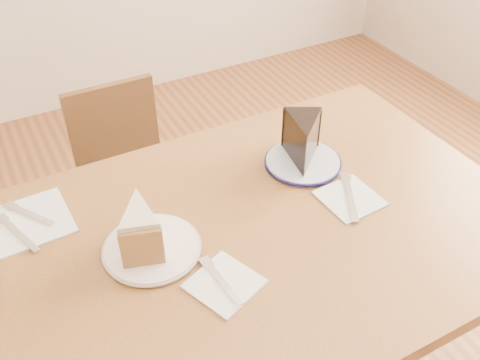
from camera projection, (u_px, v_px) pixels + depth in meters
name	position (u px, v px, depth m)	size (l,w,h in m)	color
table	(257.00, 258.00, 1.24)	(1.20, 0.80, 0.75)	#4F2F15
chair_far	(131.00, 181.00, 1.84)	(0.36, 0.36, 0.72)	#311D0E
plate_cream	(152.00, 248.00, 1.11)	(0.20, 0.20, 0.01)	white
plate_navy	(303.00, 162.00, 1.35)	(0.19, 0.19, 0.01)	white
carrot_cake	(141.00, 227.00, 1.09)	(0.08, 0.11, 0.09)	#EDE1C4
chocolate_cake	(303.00, 144.00, 1.31)	(0.09, 0.13, 0.11)	black
napkin_cream	(224.00, 284.00, 1.05)	(0.12, 0.12, 0.00)	white
napkin_navy	(350.00, 198.00, 1.24)	(0.13, 0.13, 0.00)	white
napkin_spare	(30.00, 221.00, 1.18)	(0.17, 0.17, 0.00)	white
fork_cream	(221.00, 281.00, 1.05)	(0.01, 0.14, 0.00)	silver
knife_navy	(350.00, 197.00, 1.24)	(0.02, 0.17, 0.00)	silver
fork_spare	(29.00, 214.00, 1.20)	(0.01, 0.14, 0.00)	silver
knife_spare	(18.00, 233.00, 1.15)	(0.01, 0.16, 0.00)	silver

